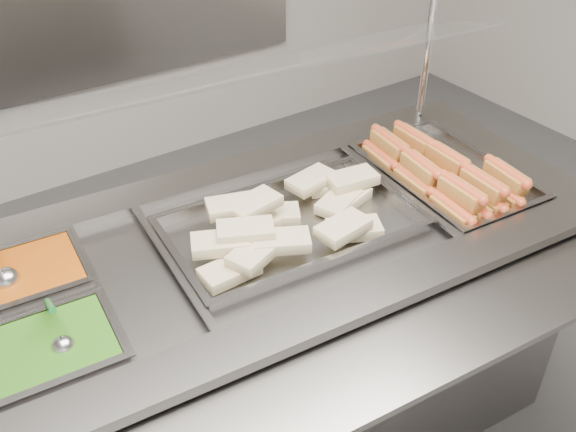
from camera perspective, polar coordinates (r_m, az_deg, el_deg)
steam_counter at (r=2.27m, az=-1.22°, el=-11.06°), size 2.11×1.07×0.98m
tray_rail at (r=1.63m, az=8.16°, el=-12.67°), size 1.97×0.56×0.06m
sneeze_guard at (r=1.93m, az=-4.99°, el=12.18°), size 1.82×0.47×0.48m
pan_hotdogs at (r=2.31m, az=13.66°, el=3.00°), size 0.42×0.63×0.11m
pan_wraps at (r=1.99m, az=0.27°, el=-1.17°), size 0.77×0.50×0.08m
pan_beans at (r=1.95m, az=-22.26°, el=-5.61°), size 0.35×0.29×0.11m
pan_peas at (r=1.71m, az=-20.26°, el=-11.77°), size 0.35×0.29×0.11m
hotdogs_in_buns at (r=2.26m, az=13.36°, el=3.85°), size 0.31×0.58×0.13m
tortilla_wraps at (r=1.96m, az=0.04°, el=-0.10°), size 0.72×0.39×0.11m
ladle at (r=1.91m, az=-23.77°, el=-5.08°), size 0.08×0.21×0.17m
serving_spoon at (r=1.67m, az=-19.51°, el=-10.29°), size 0.06×0.20×0.15m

